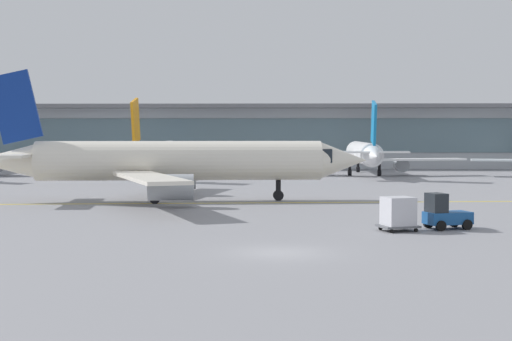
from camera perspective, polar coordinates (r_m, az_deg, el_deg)
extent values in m
plane|color=gray|center=(36.77, 1.79, -5.99)|extent=(400.00, 400.00, 0.00)
cube|color=yellow|center=(61.57, -5.79, -2.39)|extent=(109.61, 9.97, 0.01)
cube|color=#B2B7BC|center=(120.73, 1.49, 2.37)|extent=(192.86, 8.00, 9.00)
cube|color=slate|center=(116.65, 1.49, 2.57)|extent=(185.15, 0.16, 5.04)
cube|color=slate|center=(119.28, 1.49, 4.67)|extent=(200.57, 11.00, 0.60)
cube|color=silver|center=(102.40, -17.25, 0.80)|extent=(11.71, 6.58, 0.23)
cylinder|color=white|center=(98.80, -7.28, 1.28)|extent=(3.76, 20.34, 2.81)
cone|color=white|center=(110.39, -6.07, 1.46)|extent=(2.83, 3.49, 2.67)
cube|color=black|center=(108.17, -6.28, 1.62)|extent=(2.31, 2.63, 0.98)
cone|color=white|center=(86.71, -8.88, 1.04)|extent=(2.60, 4.60, 2.39)
cube|color=white|center=(98.89, -11.55, 0.80)|extent=(11.81, 6.22, 0.23)
cylinder|color=#999EA3|center=(99.52, -10.07, 0.38)|extent=(1.87, 3.05, 1.74)
cube|color=white|center=(96.02, -3.26, 0.79)|extent=(11.87, 5.24, 0.23)
cylinder|color=#999EA3|center=(97.60, -4.51, 0.37)|extent=(1.87, 3.05, 1.74)
cube|color=orange|center=(87.55, -8.77, 3.55)|extent=(0.48, 3.80, 5.29)
cube|color=white|center=(88.38, -10.01, 1.34)|extent=(4.22, 2.18, 0.20)
cube|color=white|center=(87.47, -7.38, 1.35)|extent=(4.22, 2.18, 0.20)
cylinder|color=black|center=(105.83, -6.52, 0.23)|extent=(0.36, 0.36, 1.49)
cylinder|color=black|center=(105.84, -6.51, 0.03)|extent=(0.49, 0.76, 0.74)
cylinder|color=black|center=(97.66, -8.55, -0.01)|extent=(0.36, 0.36, 1.49)
cylinder|color=black|center=(97.68, -8.55, -0.22)|extent=(0.49, 0.76, 0.74)
cylinder|color=black|center=(96.90, -6.36, -0.01)|extent=(0.36, 0.36, 1.49)
cylinder|color=black|center=(96.92, -6.36, -0.23)|extent=(0.49, 0.76, 0.74)
cylinder|color=white|center=(100.73, 7.82, 1.27)|extent=(2.93, 19.79, 2.75)
cone|color=white|center=(112.20, 7.21, 1.45)|extent=(2.64, 3.32, 2.61)
cube|color=black|center=(110.01, 7.32, 1.59)|extent=(2.16, 2.49, 0.96)
cone|color=white|center=(88.73, 8.62, 1.05)|extent=(2.37, 4.41, 2.33)
cube|color=white|center=(98.66, 3.85, 0.82)|extent=(11.57, 5.70, 0.23)
cylinder|color=#999EA3|center=(100.00, 5.12, 0.41)|extent=(1.72, 2.92, 1.70)
cube|color=white|center=(100.13, 11.91, 0.80)|extent=(11.59, 5.51, 0.23)
cylinder|color=#999EA3|center=(100.99, 10.52, 0.39)|extent=(1.72, 2.92, 1.70)
cube|color=#1472B2|center=(89.56, 8.57, 3.44)|extent=(0.33, 3.70, 5.17)
cube|color=white|center=(89.70, 7.25, 1.34)|extent=(4.06, 1.98, 0.19)
cube|color=white|center=(90.17, 9.81, 1.33)|extent=(4.06, 1.98, 0.19)
cylinder|color=black|center=(107.69, 7.43, 0.26)|extent=(0.36, 0.36, 1.45)
cylinder|color=black|center=(107.71, 7.43, 0.07)|extent=(0.45, 0.73, 0.73)
cylinder|color=black|center=(99.03, 6.84, 0.04)|extent=(0.36, 0.36, 1.45)
cylinder|color=black|center=(99.05, 6.83, -0.17)|extent=(0.45, 0.73, 0.73)
cylinder|color=black|center=(99.42, 8.97, 0.03)|extent=(0.36, 0.36, 1.45)
cylinder|color=black|center=(99.44, 8.97, -0.18)|extent=(0.45, 0.73, 0.73)
cylinder|color=silver|center=(63.34, -5.58, 0.72)|extent=(23.02, 5.15, 3.17)
cone|color=silver|center=(64.28, 6.37, 0.74)|extent=(4.05, 3.33, 3.01)
cube|color=black|center=(63.88, 4.13, 1.10)|extent=(3.06, 2.71, 1.11)
cone|color=silver|center=(65.31, -17.91, 0.65)|extent=(5.29, 3.13, 2.70)
cube|color=silver|center=(71.56, -6.85, 0.26)|extent=(5.43, 13.39, 0.26)
cylinder|color=#999EA3|center=(68.94, -5.81, -0.56)|extent=(3.52, 2.24, 1.96)
cube|color=silver|center=(55.38, -7.79, -0.52)|extent=(7.48, 13.26, 0.26)
cylinder|color=#999EA3|center=(57.96, -6.21, -1.23)|extent=(3.52, 2.24, 1.96)
cube|color=navy|center=(65.05, -17.10, 4.44)|extent=(4.29, 0.71, 5.97)
cube|color=silver|center=(67.24, -16.28, 1.15)|extent=(2.64, 4.84, 0.22)
cube|color=silver|center=(62.70, -17.21, 1.01)|extent=(2.64, 4.84, 0.22)
cylinder|color=black|center=(63.71, 1.63, -1.44)|extent=(0.41, 0.41, 1.68)
cylinder|color=black|center=(63.75, 1.63, -1.82)|extent=(0.88, 0.58, 0.84)
cylinder|color=black|center=(65.70, -7.13, -1.33)|extent=(0.41, 0.41, 1.68)
cylinder|color=black|center=(65.74, -7.13, -1.70)|extent=(0.88, 0.58, 0.84)
cylinder|color=black|center=(61.43, -7.38, -1.63)|extent=(0.41, 0.41, 1.68)
cylinder|color=black|center=(61.47, -7.37, -2.02)|extent=(0.88, 0.58, 0.84)
cube|color=#194C8C|center=(46.67, 13.78, -3.37)|extent=(2.91, 2.16, 0.70)
cube|color=#1E2328|center=(46.20, 12.99, -2.30)|extent=(1.25, 1.46, 1.10)
cylinder|color=black|center=(47.74, 14.21, -3.65)|extent=(0.64, 0.40, 0.60)
cylinder|color=black|center=(46.56, 15.11, -3.83)|extent=(0.64, 0.40, 0.60)
cylinder|color=black|center=(46.88, 12.44, -3.75)|extent=(0.64, 0.40, 0.60)
cylinder|color=black|center=(45.68, 13.31, -3.94)|extent=(0.64, 0.40, 0.60)
cube|color=#595B60|center=(45.16, 10.30, -4.01)|extent=(2.50, 2.19, 0.12)
cube|color=silver|center=(45.07, 10.31, -2.92)|extent=(2.00, 1.93, 1.60)
cylinder|color=black|center=(46.14, 10.72, -4.08)|extent=(0.24, 0.17, 0.22)
cylinder|color=black|center=(44.92, 11.56, -4.28)|extent=(0.24, 0.17, 0.22)
cylinder|color=black|center=(45.46, 9.05, -4.17)|extent=(0.24, 0.17, 0.22)
cylinder|color=black|center=(44.22, 9.85, -4.37)|extent=(0.24, 0.17, 0.22)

